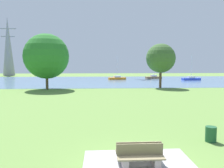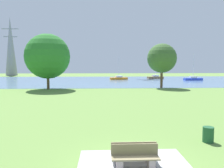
{
  "view_description": "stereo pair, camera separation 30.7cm",
  "coord_description": "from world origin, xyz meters",
  "px_view_note": "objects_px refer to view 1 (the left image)",
  "views": [
    {
      "loc": [
        -1.58,
        -8.39,
        3.99
      ],
      "look_at": [
        -0.07,
        16.6,
        1.89
      ],
      "focal_mm": 35.94,
      "sensor_mm": 36.0,
      "label": 1
    },
    {
      "loc": [
        -1.27,
        -8.4,
        3.99
      ],
      "look_at": [
        -0.07,
        16.6,
        1.89
      ],
      "focal_mm": 35.94,
      "sensor_mm": 36.0,
      "label": 2
    }
  ],
  "objects_px": {
    "bench_facing_water": "(138,153)",
    "bench_facing_inland": "(141,159)",
    "litter_bin": "(211,134)",
    "tree_east_far": "(161,58)",
    "sailboat_blue": "(191,79)",
    "sailboat_orange": "(117,78)",
    "electricity_pylon": "(8,46)",
    "sailboat_brown": "(154,77)",
    "tree_west_near": "(46,56)"
  },
  "relations": [
    {
      "from": "bench_facing_water",
      "to": "sailboat_brown",
      "type": "distance_m",
      "value": 59.15
    },
    {
      "from": "tree_east_far",
      "to": "sailboat_orange",
      "type": "bearing_deg",
      "value": 104.32
    },
    {
      "from": "bench_facing_inland",
      "to": "sailboat_orange",
      "type": "height_order",
      "value": "sailboat_orange"
    },
    {
      "from": "bench_facing_inland",
      "to": "sailboat_orange",
      "type": "xyz_separation_m",
      "value": [
        3.59,
        53.73,
        -0.01
      ]
    },
    {
      "from": "sailboat_blue",
      "to": "tree_east_far",
      "type": "xyz_separation_m",
      "value": [
        -13.62,
        -18.94,
        4.74
      ]
    },
    {
      "from": "sailboat_blue",
      "to": "tree_west_near",
      "type": "bearing_deg",
      "value": -148.41
    },
    {
      "from": "sailboat_brown",
      "to": "bench_facing_inland",
      "type": "bearing_deg",
      "value": -104.41
    },
    {
      "from": "litter_bin",
      "to": "sailboat_brown",
      "type": "distance_m",
      "value": 55.82
    },
    {
      "from": "litter_bin",
      "to": "electricity_pylon",
      "type": "height_order",
      "value": "electricity_pylon"
    },
    {
      "from": "sailboat_brown",
      "to": "tree_east_far",
      "type": "bearing_deg",
      "value": -101.49
    },
    {
      "from": "sailboat_brown",
      "to": "electricity_pylon",
      "type": "height_order",
      "value": "electricity_pylon"
    },
    {
      "from": "bench_facing_inland",
      "to": "sailboat_blue",
      "type": "relative_size",
      "value": 0.26
    },
    {
      "from": "litter_bin",
      "to": "electricity_pylon",
      "type": "xyz_separation_m",
      "value": [
        -40.85,
        79.0,
        10.91
      ]
    },
    {
      "from": "bench_facing_inland",
      "to": "sailboat_brown",
      "type": "relative_size",
      "value": 0.32
    },
    {
      "from": "sailboat_orange",
      "to": "bench_facing_water",
      "type": "bearing_deg",
      "value": -93.86
    },
    {
      "from": "bench_facing_inland",
      "to": "electricity_pylon",
      "type": "bearing_deg",
      "value": 114.05
    },
    {
      "from": "bench_facing_water",
      "to": "bench_facing_inland",
      "type": "xyz_separation_m",
      "value": [
        0.0,
        -0.54,
        0.0
      ]
    },
    {
      "from": "bench_facing_water",
      "to": "electricity_pylon",
      "type": "distance_m",
      "value": 89.94
    },
    {
      "from": "litter_bin",
      "to": "tree_east_far",
      "type": "distance_m",
      "value": 28.86
    },
    {
      "from": "bench_facing_inland",
      "to": "sailboat_blue",
      "type": "xyz_separation_m",
      "value": [
        23.02,
        49.92,
        -0.01
      ]
    },
    {
      "from": "bench_facing_water",
      "to": "bench_facing_inland",
      "type": "bearing_deg",
      "value": -90.0
    },
    {
      "from": "bench_facing_water",
      "to": "sailboat_blue",
      "type": "height_order",
      "value": "sailboat_blue"
    },
    {
      "from": "bench_facing_water",
      "to": "tree_west_near",
      "type": "height_order",
      "value": "tree_west_near"
    },
    {
      "from": "sailboat_blue",
      "to": "electricity_pylon",
      "type": "xyz_separation_m",
      "value": [
        -59.59,
        32.06,
        10.85
      ]
    },
    {
      "from": "electricity_pylon",
      "to": "litter_bin",
      "type": "bearing_deg",
      "value": -62.65
    },
    {
      "from": "litter_bin",
      "to": "tree_east_far",
      "type": "xyz_separation_m",
      "value": [
        5.12,
        27.99,
        4.8
      ]
    },
    {
      "from": "electricity_pylon",
      "to": "bench_facing_inland",
      "type": "bearing_deg",
      "value": -65.95
    },
    {
      "from": "sailboat_brown",
      "to": "sailboat_blue",
      "type": "bearing_deg",
      "value": -43.94
    },
    {
      "from": "bench_facing_inland",
      "to": "sailboat_brown",
      "type": "distance_m",
      "value": 59.67
    },
    {
      "from": "tree_west_near",
      "to": "tree_east_far",
      "type": "distance_m",
      "value": 19.57
    },
    {
      "from": "sailboat_blue",
      "to": "sailboat_orange",
      "type": "bearing_deg",
      "value": 168.92
    },
    {
      "from": "electricity_pylon",
      "to": "tree_east_far",
      "type": "bearing_deg",
      "value": -47.97
    },
    {
      "from": "tree_east_far",
      "to": "bench_facing_water",
      "type": "bearing_deg",
      "value": -107.15
    },
    {
      "from": "bench_facing_inland",
      "to": "sailboat_orange",
      "type": "relative_size",
      "value": 0.29
    },
    {
      "from": "sailboat_blue",
      "to": "tree_east_far",
      "type": "bearing_deg",
      "value": -125.71
    },
    {
      "from": "tree_west_near",
      "to": "sailboat_brown",
      "type": "bearing_deg",
      "value": 48.53
    },
    {
      "from": "sailboat_blue",
      "to": "tree_west_near",
      "type": "xyz_separation_m",
      "value": [
        -33.14,
        -20.38,
        4.99
      ]
    },
    {
      "from": "litter_bin",
      "to": "sailboat_brown",
      "type": "height_order",
      "value": "sailboat_brown"
    },
    {
      "from": "bench_facing_inland",
      "to": "tree_west_near",
      "type": "height_order",
      "value": "tree_west_near"
    },
    {
      "from": "bench_facing_inland",
      "to": "tree_east_far",
      "type": "bearing_deg",
      "value": 73.13
    },
    {
      "from": "bench_facing_inland",
      "to": "litter_bin",
      "type": "relative_size",
      "value": 2.25
    },
    {
      "from": "sailboat_brown",
      "to": "tree_west_near",
      "type": "xyz_separation_m",
      "value": [
        -24.97,
        -28.25,
        5.0
      ]
    },
    {
      "from": "litter_bin",
      "to": "electricity_pylon",
      "type": "bearing_deg",
      "value": 117.35
    },
    {
      "from": "litter_bin",
      "to": "tree_west_near",
      "type": "xyz_separation_m",
      "value": [
        -14.4,
        26.56,
        5.05
      ]
    },
    {
      "from": "sailboat_brown",
      "to": "tree_west_near",
      "type": "height_order",
      "value": "tree_west_near"
    },
    {
      "from": "litter_bin",
      "to": "tree_west_near",
      "type": "height_order",
      "value": "tree_west_near"
    },
    {
      "from": "sailboat_orange",
      "to": "tree_east_far",
      "type": "bearing_deg",
      "value": -75.68
    },
    {
      "from": "bench_facing_inland",
      "to": "litter_bin",
      "type": "bearing_deg",
      "value": 34.93
    },
    {
      "from": "tree_east_far",
      "to": "sailboat_brown",
      "type": "bearing_deg",
      "value": 78.51
    },
    {
      "from": "bench_facing_water",
      "to": "sailboat_brown",
      "type": "height_order",
      "value": "sailboat_brown"
    }
  ]
}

